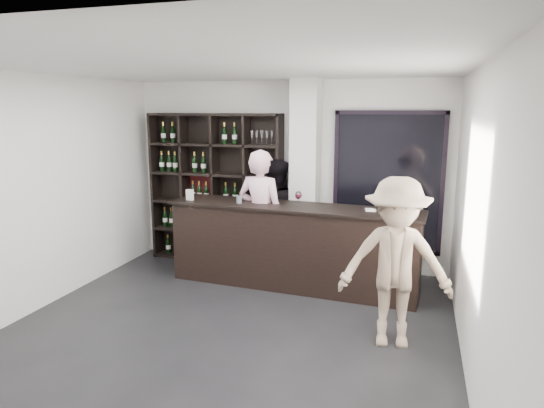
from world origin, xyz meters
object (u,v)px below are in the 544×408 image
(wine_shelf, at_px, (216,188))
(customer, at_px, (396,263))
(taster_pink, at_px, (261,216))
(taster_black, at_px, (275,215))
(tasting_counter, at_px, (293,246))

(wine_shelf, bearing_deg, customer, -36.27)
(wine_shelf, xyz_separation_m, taster_pink, (1.00, -0.72, -0.24))
(taster_pink, height_order, customer, taster_pink)
(wine_shelf, height_order, customer, wine_shelf)
(taster_pink, relative_size, taster_black, 1.11)
(taster_black, bearing_deg, wine_shelf, -14.83)
(wine_shelf, relative_size, tasting_counter, 0.68)
(wine_shelf, height_order, taster_pink, wine_shelf)
(wine_shelf, xyz_separation_m, taster_black, (1.05, -0.17, -0.34))
(customer, bearing_deg, wine_shelf, 137.57)
(wine_shelf, distance_m, taster_pink, 1.25)
(wine_shelf, bearing_deg, taster_pink, -35.56)
(wine_shelf, distance_m, tasting_counter, 1.81)
(wine_shelf, xyz_separation_m, customer, (2.95, -2.17, -0.30))
(taster_black, bearing_deg, tasting_counter, 118.80)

